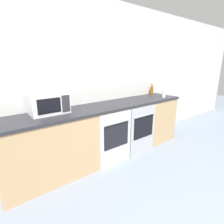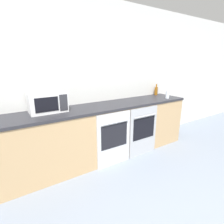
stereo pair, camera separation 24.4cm
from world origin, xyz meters
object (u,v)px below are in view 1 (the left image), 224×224
object	(u,v)px
microwave	(49,103)
bottle_clear	(164,93)
bottle_amber	(152,90)
oven_left	(116,139)
oven_right	(143,130)

from	to	relation	value
microwave	bottle_clear	distance (m)	2.20
microwave	bottle_clear	xyz separation A→B (m)	(2.19, -0.26, -0.06)
bottle_amber	bottle_clear	bearing A→B (deg)	-103.54
microwave	bottle_clear	bearing A→B (deg)	-6.89
bottle_clear	microwave	bearing A→B (deg)	173.11
oven_left	bottle_amber	distance (m)	1.64
oven_left	bottle_amber	size ratio (longest dim) A/B	3.73
oven_right	microwave	bearing A→B (deg)	164.00
bottle_clear	oven_right	bearing A→B (deg)	-168.18
oven_right	microwave	world-z (taller)	microwave
oven_right	bottle_clear	bearing A→B (deg)	11.82
oven_left	oven_right	distance (m)	0.61
bottle_clear	bottle_amber	bearing A→B (deg)	76.46
oven_left	oven_right	size ratio (longest dim) A/B	1.00
oven_left	oven_right	world-z (taller)	same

